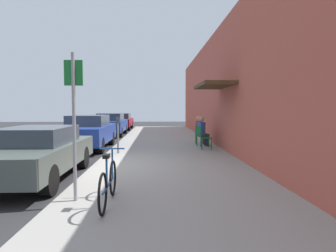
# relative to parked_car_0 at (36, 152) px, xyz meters

# --- Properties ---
(ground_plane) EXTENTS (60.00, 60.00, 0.00)m
(ground_plane) POSITION_rel_parked_car_0_xyz_m (1.10, 1.09, -0.69)
(ground_plane) COLOR #2D2D30
(sidewalk_slab) EXTENTS (4.50, 32.00, 0.12)m
(sidewalk_slab) POSITION_rel_parked_car_0_xyz_m (3.35, 3.09, -0.63)
(sidewalk_slab) COLOR #9E9B93
(sidewalk_slab) RESTS_ON ground_plane
(building_facade) EXTENTS (1.40, 32.00, 5.22)m
(building_facade) POSITION_rel_parked_car_0_xyz_m (5.74, 3.09, 1.93)
(building_facade) COLOR #BC5442
(building_facade) RESTS_ON ground_plane
(parked_car_0) EXTENTS (1.80, 4.40, 1.29)m
(parked_car_0) POSITION_rel_parked_car_0_xyz_m (0.00, 0.00, 0.00)
(parked_car_0) COLOR #47514C
(parked_car_0) RESTS_ON ground_plane
(parked_car_1) EXTENTS (1.80, 4.40, 1.46)m
(parked_car_1) POSITION_rel_parked_car_0_xyz_m (-0.00, 5.44, 0.07)
(parked_car_1) COLOR navy
(parked_car_1) RESTS_ON ground_plane
(parked_car_2) EXTENTS (1.80, 4.40, 1.43)m
(parked_car_2) POSITION_rel_parked_car_0_xyz_m (0.00, 11.68, 0.06)
(parked_car_2) COLOR navy
(parked_car_2) RESTS_ON ground_plane
(parked_car_3) EXTENTS (1.80, 4.40, 1.34)m
(parked_car_3) POSITION_rel_parked_car_0_xyz_m (0.00, 17.10, 0.02)
(parked_car_3) COLOR maroon
(parked_car_3) RESTS_ON ground_plane
(parking_meter) EXTENTS (0.12, 0.10, 1.32)m
(parking_meter) POSITION_rel_parked_car_0_xyz_m (1.55, 3.39, 0.20)
(parking_meter) COLOR slate
(parking_meter) RESTS_ON sidewalk_slab
(street_sign) EXTENTS (0.32, 0.06, 2.60)m
(street_sign) POSITION_rel_parked_car_0_xyz_m (1.50, -2.07, 0.95)
(street_sign) COLOR gray
(street_sign) RESTS_ON sidewalk_slab
(bicycle_0) EXTENTS (0.46, 1.71, 0.90)m
(bicycle_0) POSITION_rel_parked_car_0_xyz_m (2.12, -2.29, -0.21)
(bicycle_0) COLOR black
(bicycle_0) RESTS_ON sidewalk_slab
(cafe_chair_0) EXTENTS (0.52, 0.52, 0.87)m
(cafe_chair_0) POSITION_rel_parked_car_0_xyz_m (4.87, 4.26, -0.06)
(cafe_chair_0) COLOR #14592D
(cafe_chair_0) RESTS_ON sidewalk_slab
(cafe_chair_1) EXTENTS (0.55, 0.55, 0.87)m
(cafe_chair_1) POSITION_rel_parked_car_0_xyz_m (4.87, 5.17, -0.06)
(cafe_chair_1) COLOR #14592D
(cafe_chair_1) RESTS_ON sidewalk_slab
(seated_patron_1) EXTENTS (0.51, 0.46, 1.29)m
(seated_patron_1) POSITION_rel_parked_car_0_xyz_m (4.93, 5.19, 0.13)
(seated_patron_1) COLOR #232838
(seated_patron_1) RESTS_ON sidewalk_slab
(cafe_chair_2) EXTENTS (0.46, 0.46, 0.87)m
(cafe_chair_2) POSITION_rel_parked_car_0_xyz_m (4.86, 5.94, -0.06)
(cafe_chair_2) COLOR #14592D
(cafe_chair_2) RESTS_ON sidewalk_slab
(seated_patron_2) EXTENTS (0.44, 0.37, 1.29)m
(seated_patron_2) POSITION_rel_parked_car_0_xyz_m (4.92, 5.94, 0.13)
(seated_patron_2) COLOR #232838
(seated_patron_2) RESTS_ON sidewalk_slab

